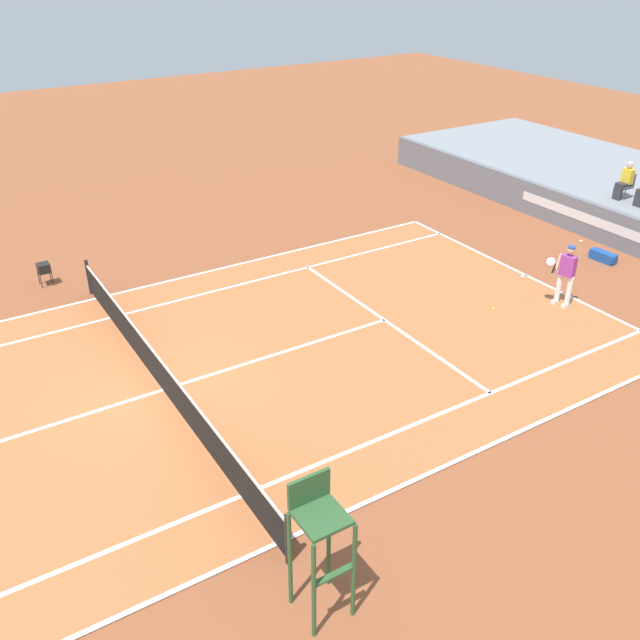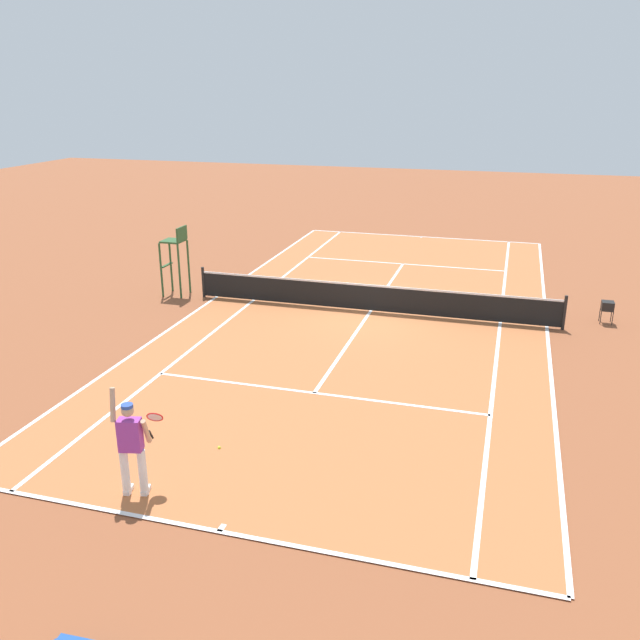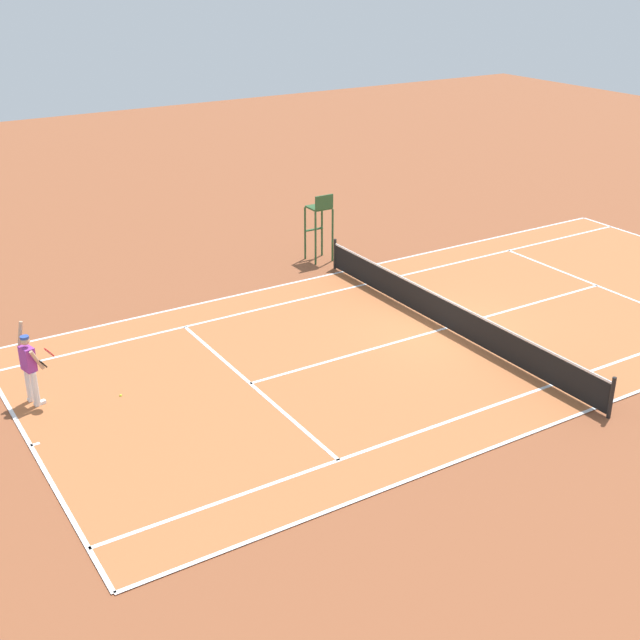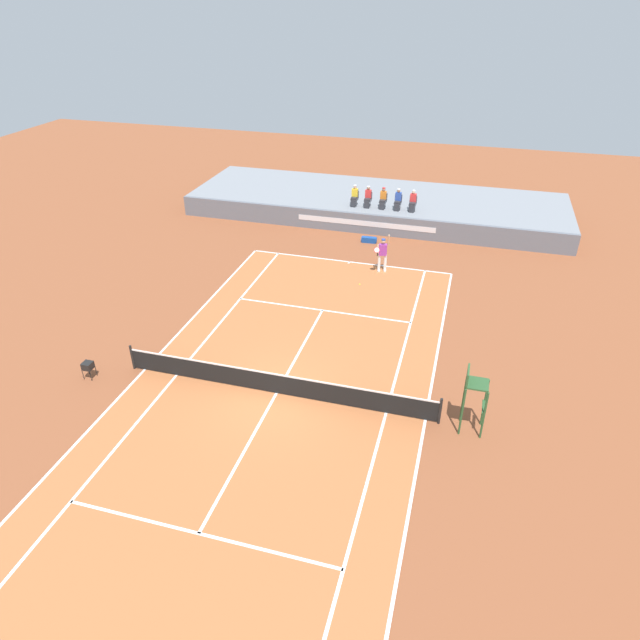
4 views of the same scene
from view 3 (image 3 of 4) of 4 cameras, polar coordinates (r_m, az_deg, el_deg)
The scene contains 6 objects.
ground_plane at distance 24.57m, azimuth 8.56°, elevation -0.61°, with size 80.00×80.00×0.00m, color brown.
court at distance 24.57m, azimuth 8.57°, elevation -0.59°, with size 11.08×23.88×0.03m.
net at distance 24.36m, azimuth 8.64°, elevation 0.51°, with size 11.98×0.10×1.07m.
tennis_player at distance 21.10m, azimuth -19.18°, elevation -3.05°, with size 0.74×0.75×2.08m.
tennis_ball at distance 21.26m, azimuth -13.44°, elevation -5.03°, with size 0.07×0.07×0.07m, color #D1E533.
umpire_chair at distance 29.25m, azimuth -0.01°, elevation 6.96°, with size 0.77×0.77×2.44m.
Camera 3 is at (-16.82, 14.80, 10.09)m, focal length 46.93 mm.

